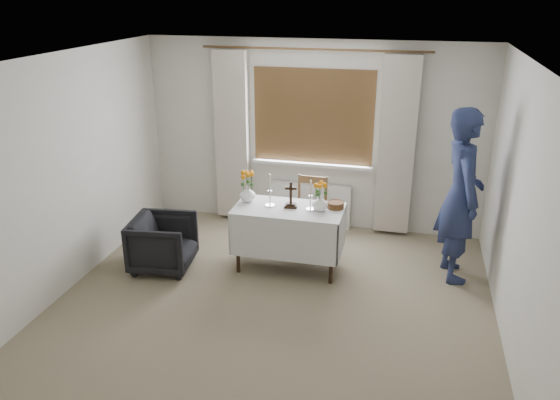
{
  "coord_description": "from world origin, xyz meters",
  "views": [
    {
      "loc": [
        1.25,
        -4.44,
        3.11
      ],
      "look_at": [
        -0.07,
        0.94,
        0.93
      ],
      "focal_mm": 35.0,
      "sensor_mm": 36.0,
      "label": 1
    }
  ],
  "objects_px": {
    "armchair": "(163,243)",
    "wooden_chair": "(309,213)",
    "flower_vase_right": "(320,203)",
    "altar_table": "(288,238)",
    "wooden_cross": "(291,195)",
    "person": "(461,196)",
    "flower_vase_left": "(248,194)"
  },
  "relations": [
    {
      "from": "person",
      "to": "flower_vase_right",
      "type": "height_order",
      "value": "person"
    },
    {
      "from": "armchair",
      "to": "wooden_chair",
      "type": "bearing_deg",
      "value": -63.61
    },
    {
      "from": "wooden_chair",
      "to": "wooden_cross",
      "type": "bearing_deg",
      "value": -96.99
    },
    {
      "from": "armchair",
      "to": "wooden_cross",
      "type": "bearing_deg",
      "value": -82.34
    },
    {
      "from": "wooden_chair",
      "to": "armchair",
      "type": "relative_size",
      "value": 1.27
    },
    {
      "from": "flower_vase_left",
      "to": "altar_table",
      "type": "bearing_deg",
      "value": -10.17
    },
    {
      "from": "wooden_chair",
      "to": "wooden_cross",
      "type": "height_order",
      "value": "wooden_cross"
    },
    {
      "from": "wooden_chair",
      "to": "flower_vase_right",
      "type": "relative_size",
      "value": 4.84
    },
    {
      "from": "person",
      "to": "flower_vase_right",
      "type": "relative_size",
      "value": 10.68
    },
    {
      "from": "person",
      "to": "flower_vase_right",
      "type": "distance_m",
      "value": 1.53
    },
    {
      "from": "wooden_cross",
      "to": "flower_vase_left",
      "type": "height_order",
      "value": "wooden_cross"
    },
    {
      "from": "armchair",
      "to": "person",
      "type": "distance_m",
      "value": 3.41
    },
    {
      "from": "armchair",
      "to": "flower_vase_right",
      "type": "relative_size",
      "value": 3.81
    },
    {
      "from": "wooden_chair",
      "to": "person",
      "type": "height_order",
      "value": "person"
    },
    {
      "from": "altar_table",
      "to": "flower_vase_right",
      "type": "bearing_deg",
      "value": 1.99
    },
    {
      "from": "wooden_chair",
      "to": "person",
      "type": "xyz_separation_m",
      "value": [
        1.74,
        -0.38,
        0.53
      ]
    },
    {
      "from": "wooden_cross",
      "to": "flower_vase_left",
      "type": "xyz_separation_m",
      "value": [
        -0.53,
        0.06,
        -0.06
      ]
    },
    {
      "from": "altar_table",
      "to": "person",
      "type": "bearing_deg",
      "value": 8.68
    },
    {
      "from": "armchair",
      "to": "flower_vase_right",
      "type": "xyz_separation_m",
      "value": [
        1.78,
        0.35,
        0.54
      ]
    },
    {
      "from": "altar_table",
      "to": "wooden_chair",
      "type": "height_order",
      "value": "wooden_chair"
    },
    {
      "from": "wooden_cross",
      "to": "armchair",
      "type": "bearing_deg",
      "value": -174.37
    },
    {
      "from": "flower_vase_right",
      "to": "altar_table",
      "type": "bearing_deg",
      "value": -178.01
    },
    {
      "from": "armchair",
      "to": "flower_vase_right",
      "type": "distance_m",
      "value": 1.89
    },
    {
      "from": "wooden_cross",
      "to": "flower_vase_right",
      "type": "bearing_deg",
      "value": -11.13
    },
    {
      "from": "armchair",
      "to": "flower_vase_right",
      "type": "height_order",
      "value": "flower_vase_right"
    },
    {
      "from": "altar_table",
      "to": "flower_vase_left",
      "type": "xyz_separation_m",
      "value": [
        -0.51,
        0.09,
        0.48
      ]
    },
    {
      "from": "altar_table",
      "to": "flower_vase_left",
      "type": "relative_size",
      "value": 6.52
    },
    {
      "from": "wooden_cross",
      "to": "flower_vase_left",
      "type": "distance_m",
      "value": 0.54
    },
    {
      "from": "armchair",
      "to": "wooden_cross",
      "type": "xyz_separation_m",
      "value": [
        1.44,
        0.37,
        0.6
      ]
    },
    {
      "from": "altar_table",
      "to": "flower_vase_left",
      "type": "bearing_deg",
      "value": 169.83
    },
    {
      "from": "armchair",
      "to": "altar_table",
      "type": "bearing_deg",
      "value": -83.19
    },
    {
      "from": "altar_table",
      "to": "armchair",
      "type": "bearing_deg",
      "value": -166.57
    }
  ]
}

